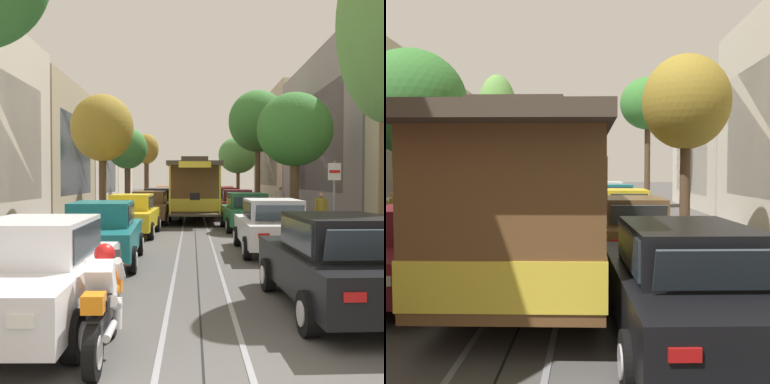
{
  "view_description": "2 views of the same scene",
  "coord_description": "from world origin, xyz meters",
  "views": [
    {
      "loc": [
        -0.13,
        -4.34,
        2.17
      ],
      "look_at": [
        -0.14,
        21.99,
        1.45
      ],
      "focal_mm": 44.54,
      "sensor_mm": 36.0,
      "label": 1
    },
    {
      "loc": [
        -0.99,
        30.1,
        2.27
      ],
      "look_at": [
        -0.48,
        7.44,
        1.16
      ],
      "focal_mm": 40.21,
      "sensor_mm": 36.0,
      "label": 2
    }
  ],
  "objects": [
    {
      "name": "ground_plane",
      "position": [
        0.0,
        21.87,
        0.0
      ],
      "size": [
        160.0,
        160.0,
        0.0
      ],
      "primitive_type": "plane",
      "color": "#4C4947"
    },
    {
      "name": "trolley_track_rails",
      "position": [
        0.0,
        25.34,
        0.0
      ],
      "size": [
        1.14,
        62.68,
        0.01
      ],
      "color": "gray",
      "rests_on": "ground"
    },
    {
      "name": "building_facade_left",
      "position": [
        -9.62,
        25.24,
        3.77
      ],
      "size": [
        5.33,
        54.38,
        8.41
      ],
      "color": "beige",
      "rests_on": "ground"
    },
    {
      "name": "building_facade_right",
      "position": [
        10.0,
        27.63,
        4.75
      ],
      "size": [
        5.86,
        54.38,
        10.44
      ],
      "color": "#BCAD93",
      "rests_on": "ground"
    },
    {
      "name": "parked_car_white_near_left",
      "position": [
        -2.41,
        2.57,
        0.8
      ],
      "size": [
        2.02,
        4.37,
        1.58
      ],
      "color": "silver",
      "rests_on": "ground"
    },
    {
      "name": "parked_car_teal_second_left",
      "position": [
        -2.45,
        7.84,
        0.8
      ],
      "size": [
        2.14,
        4.42,
        1.58
      ],
      "color": "#196B70",
      "rests_on": "ground"
    },
    {
      "name": "parked_car_yellow_mid_left",
      "position": [
        -2.45,
        13.95,
        0.8
      ],
      "size": [
        2.05,
        4.38,
        1.58
      ],
      "color": "gold",
      "rests_on": "ground"
    },
    {
      "name": "parked_car_brown_fourth_left",
      "position": [
        -2.2,
        18.9,
        0.8
      ],
      "size": [
        2.05,
        4.38,
        1.58
      ],
      "color": "brown",
      "rests_on": "ground"
    },
    {
      "name": "parked_car_black_fifth_left",
      "position": [
        -2.25,
        24.46,
        0.8
      ],
      "size": [
        2.14,
        4.42,
        1.58
      ],
      "color": "black",
      "rests_on": "ground"
    },
    {
      "name": "parked_car_silver_sixth_left",
      "position": [
        -2.36,
        30.08,
        0.8
      ],
      "size": [
        2.07,
        4.39,
        1.58
      ],
      "color": "#B7B7BC",
      "rests_on": "ground"
    },
    {
      "name": "parked_car_orange_far_left",
      "position": [
        -2.41,
        35.76,
        0.8
      ],
      "size": [
        2.01,
        4.37,
        1.58
      ],
      "color": "orange",
      "rests_on": "ground"
    },
    {
      "name": "parked_car_black_near_right",
      "position": [
        2.29,
        3.48,
        0.8
      ],
      "size": [
        2.14,
        4.42,
        1.58
      ],
      "color": "black",
      "rests_on": "ground"
    },
    {
      "name": "parked_car_white_second_right",
      "position": [
        2.22,
        9.64,
        0.8
      ],
      "size": [
        2.01,
        4.37,
        1.58
      ],
      "color": "silver",
      "rests_on": "ground"
    },
    {
      "name": "parked_car_green_mid_right",
      "position": [
        2.19,
        15.88,
        0.8
      ],
      "size": [
        2.08,
        4.4,
        1.58
      ],
      "color": "#1E6038",
      "rests_on": "ground"
    },
    {
      "name": "parked_car_maroon_fourth_right",
      "position": [
        2.36,
        22.1,
        0.8
      ],
      "size": [
        2.07,
        4.39,
        1.58
      ],
      "color": "maroon",
      "rests_on": "ground"
    },
    {
      "name": "parked_car_maroon_fifth_right",
      "position": [
        2.19,
        28.1,
        0.8
      ],
      "size": [
        2.0,
        4.36,
        1.58
      ],
      "color": "maroon",
      "rests_on": "ground"
    },
    {
      "name": "parked_car_red_sixth_right",
      "position": [
        2.36,
        33.88,
        0.8
      ],
      "size": [
        2.04,
        4.38,
        1.58
      ],
      "color": "red",
      "rests_on": "ground"
    },
    {
      "name": "street_tree_kerb_left_second",
      "position": [
        -4.05,
        16.52,
        4.37
      ],
      "size": [
        2.73,
        2.88,
        5.87
      ],
      "color": "#4C3826",
      "rests_on": "ground"
    },
    {
      "name": "street_tree_kerb_left_mid",
      "position": [
        -4.47,
        27.65,
        4.15
      ],
      "size": [
        2.68,
        2.36,
        5.59
      ],
      "color": "brown",
      "rests_on": "ground"
    },
    {
      "name": "street_tree_kerb_left_fourth",
      "position": [
        -4.31,
        39.44,
        4.79
      ],
      "size": [
        2.25,
        2.21,
        6.32
      ],
      "color": "brown",
      "rests_on": "ground"
    },
    {
      "name": "street_tree_kerb_right_second",
      "position": [
        4.43,
        16.82,
        4.34
      ],
      "size": [
        3.35,
        3.01,
        6.01
      ],
      "color": "brown",
      "rests_on": "ground"
    },
    {
      "name": "street_tree_kerb_right_mid",
      "position": [
        4.24,
        27.28,
        5.97
      ],
      "size": [
        3.88,
        4.19,
        8.04
      ],
      "color": "brown",
      "rests_on": "ground"
    },
    {
      "name": "street_tree_kerb_right_fourth",
      "position": [
        4.19,
        40.21,
        4.39
      ],
      "size": [
        3.68,
        3.34,
        6.13
      ],
      "color": "brown",
      "rests_on": "ground"
    },
    {
      "name": "cable_car_trolley",
      "position": [
        0.0,
        21.54,
        1.66
      ],
      "size": [
        2.57,
        9.14,
        3.28
      ],
      "color": "brown",
      "rests_on": "ground"
    },
    {
      "name": "motorcycle_with_rider",
      "position": [
        -1.21,
        1.43,
        0.65
      ],
      "size": [
        0.56,
        1.99,
        1.37
      ],
      "color": "black",
      "rests_on": "ground"
    },
    {
      "name": "pedestrian_on_left_pavement",
      "position": [
        5.86,
        27.85,
        0.92
      ],
      "size": [
        0.55,
        0.36,
        1.64
      ],
      "color": "black",
      "rests_on": "ground"
    },
    {
      "name": "pedestrian_on_right_pavement",
      "position": [
        5.42,
        16.07,
        0.89
      ],
      "size": [
        0.55,
        0.42,
        1.59
      ],
      "color": "#4C4233",
      "rests_on": "ground"
    },
    {
      "name": "street_sign_post",
      "position": [
        3.85,
        8.93,
        1.67
      ],
      "size": [
        0.36,
        0.07,
        2.68
      ],
      "color": "slate",
      "rests_on": "ground"
    }
  ]
}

